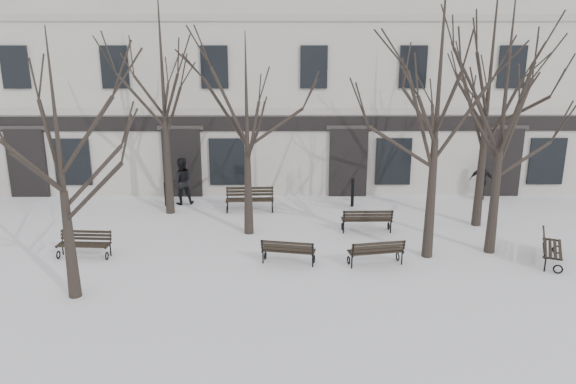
{
  "coord_description": "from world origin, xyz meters",
  "views": [
    {
      "loc": [
        0.81,
        -15.12,
        6.73
      ],
      "look_at": [
        0.93,
        3.0,
        1.58
      ],
      "focal_mm": 35.0,
      "sensor_mm": 36.0,
      "label": 1
    }
  ],
  "objects_px": {
    "tree_1": "(57,135)",
    "bench_4": "(367,219)",
    "bench_3": "(250,199)",
    "tree_3": "(506,90)",
    "tree_2": "(440,76)",
    "bench_1": "(288,250)",
    "bench_2": "(376,251)",
    "bench_0": "(84,243)",
    "bench_5": "(550,247)"
  },
  "relations": [
    {
      "from": "bench_0",
      "to": "bench_4",
      "type": "height_order",
      "value": "bench_4"
    },
    {
      "from": "bench_3",
      "to": "tree_3",
      "type": "bearing_deg",
      "value": -30.98
    },
    {
      "from": "bench_1",
      "to": "bench_4",
      "type": "bearing_deg",
      "value": -124.03
    },
    {
      "from": "tree_2",
      "to": "bench_1",
      "type": "height_order",
      "value": "tree_2"
    },
    {
      "from": "bench_2",
      "to": "tree_3",
      "type": "bearing_deg",
      "value": -174.89
    },
    {
      "from": "bench_3",
      "to": "bench_4",
      "type": "bearing_deg",
      "value": -32.47
    },
    {
      "from": "tree_2",
      "to": "bench_1",
      "type": "relative_size",
      "value": 5.3
    },
    {
      "from": "tree_2",
      "to": "bench_5",
      "type": "bearing_deg",
      "value": -7.53
    },
    {
      "from": "bench_2",
      "to": "tree_2",
      "type": "bearing_deg",
      "value": -168.28
    },
    {
      "from": "tree_3",
      "to": "bench_2",
      "type": "xyz_separation_m",
      "value": [
        -3.79,
        -1.04,
        -4.65
      ]
    },
    {
      "from": "tree_3",
      "to": "bench_2",
      "type": "distance_m",
      "value": 6.08
    },
    {
      "from": "bench_0",
      "to": "bench_5",
      "type": "xyz_separation_m",
      "value": [
        14.26,
        -0.53,
        0.04
      ]
    },
    {
      "from": "bench_1",
      "to": "tree_2",
      "type": "bearing_deg",
      "value": -161.75
    },
    {
      "from": "tree_2",
      "to": "tree_3",
      "type": "bearing_deg",
      "value": 9.54
    },
    {
      "from": "tree_1",
      "to": "bench_4",
      "type": "distance_m",
      "value": 10.48
    },
    {
      "from": "bench_1",
      "to": "bench_2",
      "type": "xyz_separation_m",
      "value": [
        2.63,
        -0.12,
        0.01
      ]
    },
    {
      "from": "tree_2",
      "to": "bench_4",
      "type": "relative_size",
      "value": 5.04
    },
    {
      "from": "bench_1",
      "to": "bench_2",
      "type": "distance_m",
      "value": 2.63
    },
    {
      "from": "tree_3",
      "to": "bench_3",
      "type": "height_order",
      "value": "tree_3"
    },
    {
      "from": "bench_0",
      "to": "tree_1",
      "type": "bearing_deg",
      "value": -72.86
    },
    {
      "from": "tree_1",
      "to": "bench_4",
      "type": "xyz_separation_m",
      "value": [
        8.42,
        4.91,
        -3.84
      ]
    },
    {
      "from": "bench_0",
      "to": "bench_3",
      "type": "height_order",
      "value": "bench_3"
    },
    {
      "from": "bench_0",
      "to": "bench_5",
      "type": "relative_size",
      "value": 0.9
    },
    {
      "from": "bench_4",
      "to": "bench_5",
      "type": "distance_m",
      "value": 5.83
    },
    {
      "from": "bench_2",
      "to": "bench_4",
      "type": "bearing_deg",
      "value": -102.78
    },
    {
      "from": "tree_1",
      "to": "bench_4",
      "type": "height_order",
      "value": "tree_1"
    },
    {
      "from": "tree_3",
      "to": "bench_5",
      "type": "bearing_deg",
      "value": -28.52
    },
    {
      "from": "tree_1",
      "to": "tree_3",
      "type": "relative_size",
      "value": 0.85
    },
    {
      "from": "tree_1",
      "to": "bench_0",
      "type": "height_order",
      "value": "tree_1"
    },
    {
      "from": "bench_2",
      "to": "bench_3",
      "type": "bearing_deg",
      "value": -62.84
    },
    {
      "from": "bench_0",
      "to": "bench_1",
      "type": "distance_m",
      "value": 6.36
    },
    {
      "from": "tree_3",
      "to": "bench_0",
      "type": "bearing_deg",
      "value": -178.67
    },
    {
      "from": "bench_0",
      "to": "bench_3",
      "type": "relative_size",
      "value": 0.88
    },
    {
      "from": "tree_2",
      "to": "bench_5",
      "type": "xyz_separation_m",
      "value": [
        3.59,
        -0.48,
        -5.05
      ]
    },
    {
      "from": "bench_1",
      "to": "bench_5",
      "type": "xyz_separation_m",
      "value": [
        7.93,
        0.1,
        0.04
      ]
    },
    {
      "from": "bench_2",
      "to": "bench_3",
      "type": "xyz_separation_m",
      "value": [
        -4.09,
        5.36,
        0.06
      ]
    },
    {
      "from": "bench_2",
      "to": "bench_4",
      "type": "xyz_separation_m",
      "value": [
        0.13,
        2.9,
        0.02
      ]
    },
    {
      "from": "bench_2",
      "to": "bench_4",
      "type": "relative_size",
      "value": 0.98
    },
    {
      "from": "tree_2",
      "to": "bench_1",
      "type": "xyz_separation_m",
      "value": [
        -4.34,
        -0.57,
        -5.1
      ]
    },
    {
      "from": "tree_2",
      "to": "bench_2",
      "type": "distance_m",
      "value": 5.41
    },
    {
      "from": "tree_1",
      "to": "bench_5",
      "type": "xyz_separation_m",
      "value": [
        13.59,
        2.22,
        -3.84
      ]
    },
    {
      "from": "tree_1",
      "to": "bench_1",
      "type": "bearing_deg",
      "value": 20.58
    },
    {
      "from": "bench_1",
      "to": "bench_2",
      "type": "relative_size",
      "value": 0.97
    },
    {
      "from": "bench_2",
      "to": "bench_4",
      "type": "distance_m",
      "value": 2.9
    },
    {
      "from": "bench_0",
      "to": "tree_3",
      "type": "bearing_deg",
      "value": 4.88
    },
    {
      "from": "tree_1",
      "to": "bench_1",
      "type": "height_order",
      "value": "tree_1"
    },
    {
      "from": "bench_4",
      "to": "bench_5",
      "type": "bearing_deg",
      "value": 151.31
    },
    {
      "from": "tree_2",
      "to": "bench_5",
      "type": "height_order",
      "value": "tree_2"
    },
    {
      "from": "bench_0",
      "to": "bench_4",
      "type": "distance_m",
      "value": 9.34
    },
    {
      "from": "bench_3",
      "to": "bench_4",
      "type": "xyz_separation_m",
      "value": [
        4.22,
        -2.46,
        -0.03
      ]
    }
  ]
}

